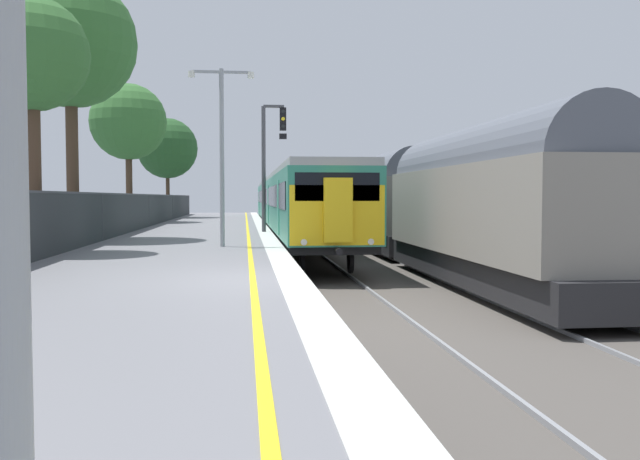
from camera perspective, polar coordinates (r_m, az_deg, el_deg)
ground at (r=13.21m, az=7.51°, el=-6.56°), size 17.40×110.00×1.21m
commuter_train_at_platform at (r=39.51m, az=-2.61°, el=2.39°), size 2.83×41.71×3.81m
freight_train_adjacent_track at (r=25.64m, az=8.55°, el=2.52°), size 2.60×27.12×4.46m
signal_gantry at (r=29.90m, az=-4.27°, el=6.44°), size 1.10×0.24×5.55m
platform_lamp_mid at (r=21.20m, az=-8.25°, el=7.35°), size 2.00×0.20×5.45m
background_tree_left at (r=43.38m, az=-15.80°, el=8.51°), size 4.62×4.62×8.42m
background_tree_centre at (r=26.38m, az=-20.42°, el=14.32°), size 4.67×4.67×9.39m
background_tree_right at (r=20.37m, az=-23.25°, el=13.04°), size 3.09×3.09×6.95m
background_tree_back at (r=52.36m, az=-12.73°, el=6.57°), size 4.49×4.49×7.43m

